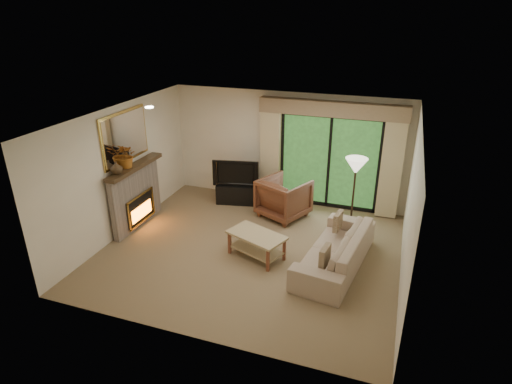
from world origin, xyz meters
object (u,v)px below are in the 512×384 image
(media_console, at_px, (237,193))
(sofa, at_px, (335,249))
(coffee_table, at_px, (257,245))
(armchair, at_px, (284,198))

(media_console, xyz_separation_m, sofa, (2.67, -1.95, 0.10))
(coffee_table, bearing_deg, armchair, 110.81)
(armchair, bearing_deg, sofa, 155.31)
(sofa, bearing_deg, armchair, -130.90)
(armchair, distance_m, sofa, 2.15)
(media_console, bearing_deg, coffee_table, -71.55)
(sofa, bearing_deg, coffee_table, -74.94)
(armchair, xyz_separation_m, coffee_table, (-0.01, -1.80, -0.20))
(coffee_table, bearing_deg, sofa, 28.33)
(media_console, relative_size, armchair, 0.96)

